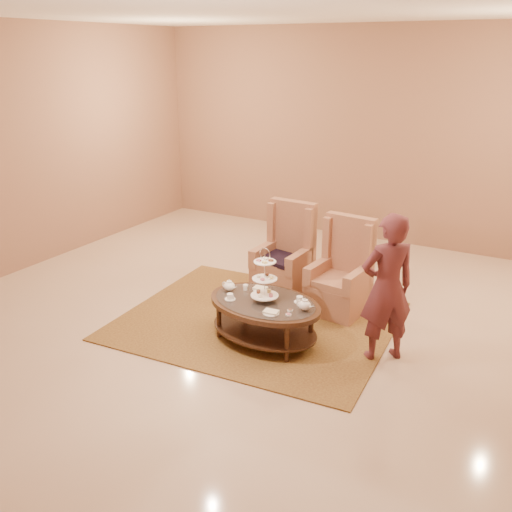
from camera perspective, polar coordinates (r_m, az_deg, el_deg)
The scene contains 9 objects.
ground at distance 6.76m, azimuth -0.06°, elevation -7.34°, with size 8.00×8.00×0.00m, color beige.
ceiling at distance 6.76m, azimuth -0.06°, elevation -7.34°, with size 8.00×8.00×0.02m, color white.
wall_back at distance 9.78m, azimuth 11.78°, elevation 11.64°, with size 8.00×0.04×3.50m, color #9B6D54.
wall_left at distance 8.80m, azimuth -23.72°, elevation 9.50°, with size 0.04×8.00×3.50m, color #9B6D54.
rug at distance 6.94m, azimuth 0.12°, elevation -6.48°, with size 3.29×2.80×0.02m.
tea_table at distance 6.32m, azimuth 0.86°, elevation -5.26°, with size 1.44×1.08×1.12m.
armchair_left at distance 7.65m, azimuth 2.97°, elevation -0.62°, with size 0.68×0.71×1.22m.
armchair_right at distance 7.16m, azimuth 8.55°, elevation -2.43°, with size 0.70×0.72×1.19m.
person at distance 5.99m, azimuth 12.96°, elevation -3.16°, with size 0.69×0.68×1.60m.
Camera 1 is at (2.95, -5.23, 3.10)m, focal length 40.00 mm.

